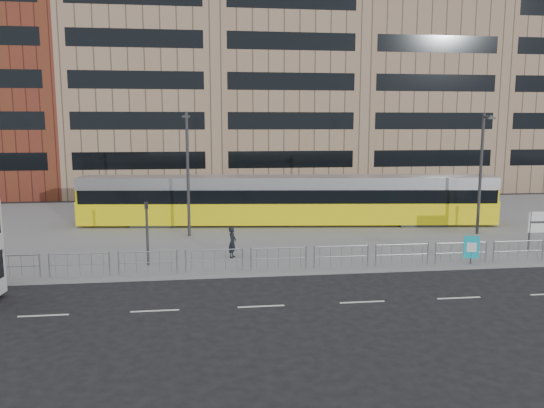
{
  "coord_description": "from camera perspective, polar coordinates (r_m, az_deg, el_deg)",
  "views": [
    {
      "loc": [
        -3.99,
        -23.4,
        6.94
      ],
      "look_at": [
        -0.33,
        6.0,
        2.44
      ],
      "focal_mm": 35.0,
      "sensor_mm": 36.0,
      "label": 1
    }
  ],
  "objects": [
    {
      "name": "ad_panel",
      "position": [
        27.66,
        20.65,
        -4.42
      ],
      "size": [
        0.73,
        0.22,
        1.39
      ],
      "rotation": [
        0.0,
        0.0,
        -0.22
      ],
      "color": "#2D2D30",
      "rests_on": "plaza"
    },
    {
      "name": "road_markings",
      "position": [
        21.2,
        7.05,
        -10.53
      ],
      "size": [
        62.0,
        0.12,
        0.01
      ],
      "primitive_type": "cube",
      "color": "white",
      "rests_on": "ground"
    },
    {
      "name": "pedestrian_barrier",
      "position": [
        25.35,
        6.81,
        -5.02
      ],
      "size": [
        32.07,
        0.07,
        1.1
      ],
      "color": "#97999F",
      "rests_on": "plaza"
    },
    {
      "name": "traffic_light_west",
      "position": [
        26.11,
        -13.3,
        -2.22
      ],
      "size": [
        0.22,
        0.24,
        3.1
      ],
      "rotation": [
        0.0,
        0.0,
        0.34
      ],
      "color": "#2D2D30",
      "rests_on": "plaza"
    },
    {
      "name": "ground",
      "position": [
        24.73,
        2.5,
        -7.67
      ],
      "size": [
        120.0,
        120.0,
        0.0
      ],
      "primitive_type": "plane",
      "color": "black",
      "rests_on": "ground"
    },
    {
      "name": "building_row",
      "position": [
        58.24,
        -1.65,
        14.52
      ],
      "size": [
        70.4,
        18.4,
        31.2
      ],
      "color": "maroon",
      "rests_on": "ground"
    },
    {
      "name": "plaza",
      "position": [
        36.28,
        -0.65,
        -2.27
      ],
      "size": [
        64.0,
        24.0,
        0.15
      ],
      "primitive_type": "cube",
      "color": "gray",
      "rests_on": "ground"
    },
    {
      "name": "pedestrian",
      "position": [
        27.17,
        -4.28,
        -4.13
      ],
      "size": [
        0.56,
        0.68,
        1.59
      ],
      "primitive_type": "imported",
      "rotation": [
        0.0,
        0.0,
        1.21
      ],
      "color": "black",
      "rests_on": "plaza"
    },
    {
      "name": "lamp_post_west",
      "position": [
        32.21,
        -9.05,
        3.77
      ],
      "size": [
        0.45,
        1.04,
        7.5
      ],
      "color": "#2D2D30",
      "rests_on": "plaza"
    },
    {
      "name": "lamp_post_east",
      "position": [
        34.85,
        21.59,
        3.56
      ],
      "size": [
        0.45,
        1.04,
        7.41
      ],
      "color": "#2D2D30",
      "rests_on": "plaza"
    },
    {
      "name": "tram",
      "position": [
        35.93,
        1.7,
        0.41
      ],
      "size": [
        28.0,
        5.67,
        3.29
      ],
      "rotation": [
        0.0,
        0.0,
        -0.11
      ],
      "color": "#FFEC0D",
      "rests_on": "plaza"
    },
    {
      "name": "kerb",
      "position": [
        24.76,
        2.48,
        -7.47
      ],
      "size": [
        64.0,
        0.25,
        0.17
      ],
      "primitive_type": "cube",
      "color": "gray",
      "rests_on": "ground"
    }
  ]
}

